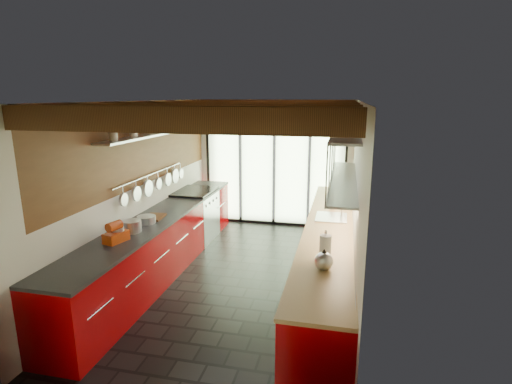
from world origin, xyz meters
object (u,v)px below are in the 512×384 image
(paper_towel, at_px, (325,248))
(soap_bottle, at_px, (333,202))
(bowl, at_px, (334,194))
(kettle, at_px, (324,260))
(stand_mixer, at_px, (116,233))

(paper_towel, distance_m, soap_bottle, 2.15)
(paper_towel, height_order, soap_bottle, paper_towel)
(soap_bottle, height_order, bowl, soap_bottle)
(kettle, relative_size, soap_bottle, 1.37)
(kettle, bearing_deg, stand_mixer, 174.43)
(kettle, xyz_separation_m, bowl, (-0.00, 3.23, -0.08))
(stand_mixer, distance_m, paper_towel, 2.54)
(soap_bottle, bearing_deg, bowl, 90.00)
(soap_bottle, bearing_deg, kettle, -90.00)
(kettle, distance_m, bowl, 3.23)
(kettle, distance_m, soap_bottle, 2.36)
(bowl, bearing_deg, soap_bottle, -90.00)
(stand_mixer, distance_m, soap_bottle, 3.30)
(paper_towel, bearing_deg, stand_mixer, 179.16)
(bowl, bearing_deg, kettle, -90.00)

